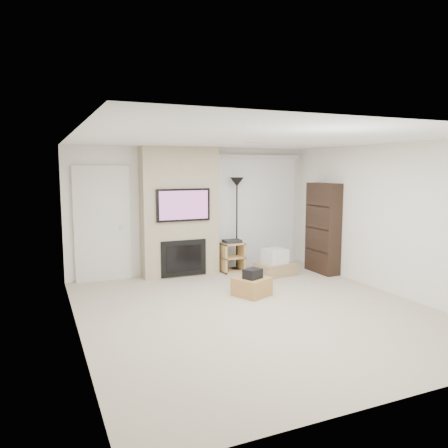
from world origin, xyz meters
name	(u,v)px	position (x,y,z in m)	size (l,w,h in m)	color
floor	(256,310)	(0.00, 0.00, 0.00)	(5.00, 5.50, 0.00)	#BAAF95
ceiling	(258,139)	(0.00, 0.00, 2.50)	(5.00, 5.50, 0.00)	white
wall_back	(193,210)	(0.00, 2.75, 1.25)	(5.00, 2.50, 0.00)	white
wall_front	(405,265)	(0.00, -2.75, 1.25)	(5.00, 2.50, 0.00)	white
wall_left	(75,238)	(-2.50, 0.00, 1.25)	(5.50, 2.50, 0.00)	white
wall_right	(390,219)	(2.50, 0.00, 1.25)	(5.50, 2.50, 0.00)	white
hvac_vent	(257,143)	(0.40, 0.80, 2.50)	(0.35, 0.18, 0.01)	silver
ottoman	(252,287)	(0.29, 0.71, 0.15)	(0.50, 0.50, 0.30)	#AB7C42
black_bag	(253,274)	(0.28, 0.66, 0.38)	(0.28, 0.22, 0.16)	black
fireplace_wall	(180,213)	(-0.35, 2.54, 1.24)	(1.50, 0.47, 2.50)	tan
entry_door	(102,225)	(-1.80, 2.71, 1.05)	(1.02, 0.11, 2.14)	silver
vertical_blinds	(256,207)	(1.40, 2.70, 1.27)	(1.98, 0.10, 2.37)	silver
floor_lamp	(237,197)	(0.84, 2.47, 1.50)	(0.28, 0.28, 1.91)	black
av_stand	(232,255)	(0.68, 2.37, 0.35)	(0.45, 0.38, 0.66)	tan
box_stack	(275,265)	(1.36, 1.80, 0.20)	(0.86, 0.70, 0.52)	tan
bookshelf	(323,228)	(2.34, 1.60, 0.90)	(0.30, 0.80, 1.80)	black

